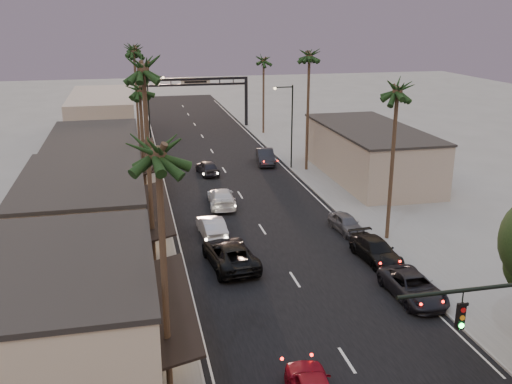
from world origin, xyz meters
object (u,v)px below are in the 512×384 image
arch (196,90)px  palm_rb (309,52)px  palm_ra (398,85)px  palm_lc (139,85)px  streetlight_right (289,120)px  palm_far (133,45)px  palm_lb (143,63)px  oncoming_pickup (230,254)px  palm_la (157,143)px  oncoming_silver (212,227)px  palm_ld (134,48)px  curbside_black (376,250)px  palm_rc (264,57)px  streetlight_left (151,106)px  curbside_near (413,287)px

arch → palm_rb: palm_rb is taller
palm_ra → palm_rb: (0.00, 20.00, 0.97)m
palm_lc → palm_rb: size_ratio=0.86×
streetlight_right → palm_far: 36.85m
palm_lb → oncoming_pickup: size_ratio=2.49×
palm_la → oncoming_silver: (4.54, 18.47, -10.68)m
palm_la → palm_ld: size_ratio=0.93×
palm_ra → curbside_black: size_ratio=2.58×
palm_rc → curbside_black: size_ratio=2.38×
palm_ld → palm_far: size_ratio=1.08×
palm_rb → arch: bearing=108.3°
streetlight_left → curbside_near: size_ratio=1.70×
curbside_black → palm_ld: bearing=108.3°
palm_ld → curbside_black: palm_ld is taller
streetlight_left → palm_rc: 17.42m
curbside_near → palm_lc: bearing=123.6°
palm_ra → oncoming_silver: size_ratio=2.85×
curbside_near → streetlight_right: bearing=86.9°
palm_lb → palm_far: 56.03m
palm_rc → streetlight_right: bearing=-95.1°
palm_la → palm_ra: bearing=41.1°
palm_lb → curbside_black: (14.80, -1.35, -12.64)m
palm_far → oncoming_pickup: size_ratio=2.16×
palm_ra → palm_rb: size_ratio=0.93×
curbside_black → curbside_near: bearing=-96.0°
streetlight_left → palm_rc: size_ratio=0.74×
palm_lb → curbside_near: 20.58m
oncoming_silver → oncoming_pickup: bearing=90.8°
oncoming_pickup → curbside_near: bearing=139.4°
arch → streetlight_left: size_ratio=1.69×
palm_rb → curbside_black: size_ratio=2.78×
palm_la → streetlight_right: bearing=66.7°
streetlight_left → oncoming_pickup: streetlight_left is taller
arch → palm_rc: size_ratio=1.25×
streetlight_left → palm_ld: bearing=-119.2°
palm_lb → palm_ld: bearing=90.0°
streetlight_right → curbside_black: 24.79m
streetlight_right → curbside_black: streetlight_right is taller
arch → palm_ld: 18.61m
curbside_near → curbside_black: 5.50m
palm_far → palm_rc: bearing=-39.6°
palm_rb → palm_rc: palm_rb is taller
streetlight_right → oncoming_silver: bearing=-122.0°
palm_far → streetlight_left: bearing=-86.1°
streetlight_right → palm_rc: size_ratio=0.74×
palm_rb → palm_far: (-16.90, 34.00, -0.97)m
palm_rb → palm_lb: bearing=-128.0°
palm_lc → palm_rc: 32.86m
palm_lb → palm_ra: size_ratio=1.15×
streetlight_left → palm_rc: (15.52, 6.00, 5.14)m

